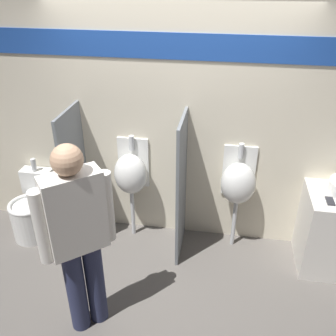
{
  "coord_description": "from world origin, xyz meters",
  "views": [
    {
      "loc": [
        0.52,
        -2.91,
        2.81
      ],
      "look_at": [
        0.0,
        0.17,
        1.05
      ],
      "focal_mm": 40.0,
      "sensor_mm": 36.0,
      "label": 1
    }
  ],
  "objects": [
    {
      "name": "cell_phone",
      "position": [
        1.52,
        0.16,
        0.85
      ],
      "size": [
        0.07,
        0.14,
        0.01
      ],
      "color": "#232328",
      "rests_on": "sink_counter"
    },
    {
      "name": "divider_near_counter",
      "position": [
        -1.01,
        0.27,
        0.77
      ],
      "size": [
        0.03,
        0.59,
        1.53
      ],
      "color": "slate",
      "rests_on": "ground_plane"
    },
    {
      "name": "urinal_far",
      "position": [
        0.69,
        0.43,
        0.79
      ],
      "size": [
        0.36,
        0.3,
        1.2
      ],
      "color": "silver",
      "rests_on": "ground_plane"
    },
    {
      "name": "ground_plane",
      "position": [
        0.0,
        0.0,
        0.0
      ],
      "size": [
        16.0,
        16.0,
        0.0
      ],
      "primitive_type": "plane",
      "color": "#5B5651"
    },
    {
      "name": "urinal_near_counter",
      "position": [
        -0.45,
        0.43,
        0.79
      ],
      "size": [
        0.36,
        0.3,
        1.2
      ],
      "color": "silver",
      "rests_on": "ground_plane"
    },
    {
      "name": "toilet",
      "position": [
        -1.58,
        0.23,
        0.29
      ],
      "size": [
        0.43,
        0.59,
        0.86
      ],
      "color": "white",
      "rests_on": "ground_plane"
    },
    {
      "name": "display_wall",
      "position": [
        0.0,
        0.6,
        1.36
      ],
      "size": [
        4.5,
        0.07,
        2.7
      ],
      "color": "beige",
      "rests_on": "ground_plane"
    },
    {
      "name": "person_in_vest",
      "position": [
        -0.53,
        -0.82,
        0.95
      ],
      "size": [
        0.49,
        0.43,
        1.73
      ],
      "rotation": [
        0.0,
        0.0,
        0.7
      ],
      "color": "#282D4C",
      "rests_on": "ground_plane"
    },
    {
      "name": "divider_mid",
      "position": [
        0.12,
        0.27,
        0.77
      ],
      "size": [
        0.03,
        0.59,
        1.53
      ],
      "color": "slate",
      "rests_on": "ground_plane"
    }
  ]
}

